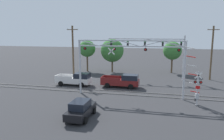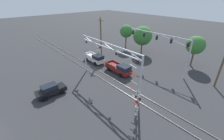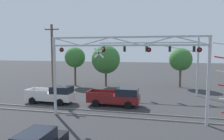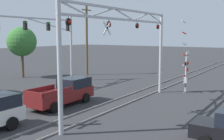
{
  "view_description": "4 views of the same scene",
  "coord_description": "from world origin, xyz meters",
  "views": [
    {
      "loc": [
        3.97,
        -9.22,
        7.8
      ],
      "look_at": [
        -2.33,
        17.32,
        3.07
      ],
      "focal_mm": 35.0,
      "sensor_mm": 36.0,
      "label": 1
    },
    {
      "loc": [
        15.97,
        3.57,
        13.04
      ],
      "look_at": [
        0.41,
        17.18,
        2.58
      ],
      "focal_mm": 24.0,
      "sensor_mm": 36.0,
      "label": 2
    },
    {
      "loc": [
        3.04,
        -0.94,
        5.81
      ],
      "look_at": [
        -0.9,
        15.7,
        4.21
      ],
      "focal_mm": 35.0,
      "sensor_mm": 36.0,
      "label": 3
    },
    {
      "loc": [
        -16.7,
        6.84,
        5.14
      ],
      "look_at": [
        -1.35,
        16.77,
        2.83
      ],
      "focal_mm": 45.0,
      "sensor_mm": 36.0,
      "label": 4
    }
  ],
  "objects": [
    {
      "name": "rail_track_near",
      "position": [
        0.0,
        16.94,
        0.05
      ],
      "size": [
        80.0,
        0.08,
        0.1
      ],
      "primitive_type": "cube",
      "color": "gray",
      "rests_on": "ground_plane"
    },
    {
      "name": "rail_track_far",
      "position": [
        0.0,
        18.37,
        0.05
      ],
      "size": [
        80.0,
        0.08,
        0.1
      ],
      "primitive_type": "cube",
      "color": "gray",
      "rests_on": "ground_plane"
    },
    {
      "name": "crossing_gantry",
      "position": [
        -0.01,
        16.66,
        4.73
      ],
      "size": [
        13.01,
        0.28,
        6.88
      ],
      "color": "#B7BABF",
      "rests_on": "ground_plane"
    },
    {
      "name": "crossing_signal_mast",
      "position": [
        7.51,
        14.72,
        2.04
      ],
      "size": [
        1.92,
        0.35,
        6.33
      ],
      "color": "#B7BABF",
      "rests_on": "ground_plane"
    },
    {
      "name": "traffic_signal_span",
      "position": [
        3.46,
        27.73,
        5.24
      ],
      "size": [
        12.74,
        0.39,
        7.29
      ],
      "color": "#B7BABF",
      "rests_on": "ground_plane"
    },
    {
      "name": "pickup_truck_lead",
      "position": [
        -1.63,
        20.76,
        0.94
      ],
      "size": [
        5.39,
        2.1,
        1.88
      ],
      "color": "maroon",
      "rests_on": "ground_plane"
    },
    {
      "name": "utility_pole_right",
      "position": [
        11.59,
        28.96,
        4.55
      ],
      "size": [
        1.8,
        0.28,
        8.81
      ],
      "color": "brown",
      "rests_on": "ground_plane"
    },
    {
      "name": "background_tree_beyond_span",
      "position": [
        5.6,
        34.09,
        4.3
      ],
      "size": [
        3.51,
        3.51,
        6.07
      ],
      "color": "brown",
      "rests_on": "ground_plane"
    }
  ]
}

